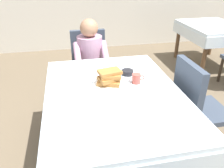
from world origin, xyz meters
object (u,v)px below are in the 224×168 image
Objects in this scene: diner_person at (91,57)px; plate_breakfast at (109,84)px; bowl_butter at (127,72)px; spoon_near_edge at (113,106)px; breakfast_stack at (109,78)px; knife_right_of_plate at (131,83)px; chair_right_side at (195,103)px; dining_table_main at (114,101)px; chair_diner at (90,62)px; background_table_far at (212,31)px; fork_left_of_plate at (88,88)px; cup_coffee at (137,79)px.

diner_person is 0.90m from plate_breakfast.
spoon_near_edge is at bearing -115.59° from bowl_butter.
knife_right_of_plate is at bearing -4.22° from breakfast_stack.
chair_right_side reaches higher than spoon_near_edge.
knife_right_of_plate is at bearing 29.45° from dining_table_main.
chair_right_side is (0.84, -1.01, -0.14)m from diner_person.
bowl_butter is 0.56m from spoon_near_edge.
chair_diner is 0.83× the size of background_table_far.
fork_left_of_plate is 2.99m from background_table_far.
plate_breakfast reaches higher than background_table_far.
background_table_far is (1.93, 1.83, -0.16)m from cup_coffee.
dining_table_main is at bearing -82.87° from breakfast_stack.
chair_diner is at bearing 13.83° from knife_right_of_plate.
bowl_butter reaches higher than dining_table_main.
background_table_far is at bearing -55.99° from fork_left_of_plate.
chair_diner reaches higher than fork_left_of_plate.
breakfast_stack is at bearing 86.34° from knife_right_of_plate.
chair_right_side reaches higher than fork_left_of_plate.
chair_right_side is at bearing -8.33° from breakfast_stack.
background_table_far is at bearing 39.92° from plate_breakfast.
bowl_butter is at bearing -116.71° from chair_right_side.
plate_breakfast reaches higher than dining_table_main.
diner_person is at bearing 100.73° from spoon_near_edge.
chair_right_side is 0.84m from breakfast_stack.
chair_right_side is at bearing -99.78° from fork_left_of_plate.
fork_left_of_plate is at bearing 125.32° from spoon_near_edge.
cup_coffee is 0.63× the size of fork_left_of_plate.
diner_person reaches higher than chair_right_side.
knife_right_of_plate is 2.70m from background_table_far.
chair_right_side is at bearing -8.78° from plate_breakfast.
chair_right_side is 1.00m from fork_left_of_plate.
breakfast_stack is at bearing -140.07° from bowl_butter.
bowl_butter reaches higher than fork_left_of_plate.
breakfast_stack is (-0.01, 0.11, 0.16)m from dining_table_main.
background_table_far is (2.23, 0.92, -0.05)m from diner_person.
diner_person is 9.91× the size of cup_coffee.
dining_table_main is 2.89m from background_table_far.
cup_coffee is 0.10× the size of background_table_far.
plate_breakfast is (0.06, -1.05, 0.22)m from chair_diner.
bowl_butter reaches higher than knife_right_of_plate.
plate_breakfast is 0.19m from knife_right_of_plate.
breakfast_stack is 1.51× the size of spoon_near_edge.
bowl_butter is (0.19, 0.29, 0.11)m from dining_table_main.
cup_coffee is at bearing -1.80° from breakfast_stack.
knife_right_of_plate and spoon_near_edge have the same top height.
fork_left_of_plate is (-0.13, -0.91, 0.07)m from diner_person.
diner_person is 0.78m from bowl_butter.
background_table_far is at bearing 144.41° from chair_right_side.
chair_diner is 1.10m from fork_left_of_plate.
diner_person reaches higher than chair_diner.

